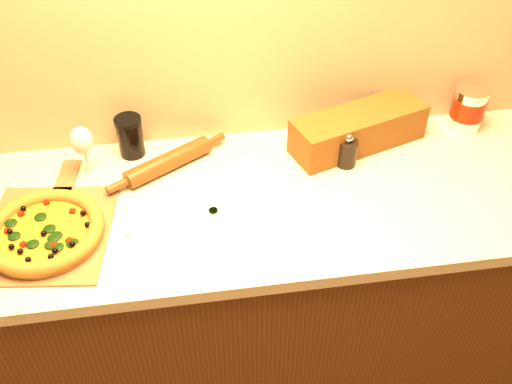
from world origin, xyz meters
The scene contains 11 objects.
cabinet centered at (0.00, 1.43, 0.43)m, with size 2.80×0.65×0.86m, color #4D2A10.
countertop centered at (0.00, 1.43, 0.88)m, with size 2.84×0.68×0.04m, color beige.
pizza_peel centered at (-0.51, 1.37, 0.90)m, with size 0.39×0.53×0.01m.
pizza centered at (-0.51, 1.33, 0.93)m, with size 0.32×0.32×0.05m.
bottle_cap centered at (-0.05, 1.38, 0.90)m, with size 0.03×0.03×0.01m, color black.
pepper_grinder centered at (0.39, 1.53, 0.95)m, with size 0.06×0.06×0.12m.
rolling_pin centered at (-0.16, 1.59, 0.93)m, with size 0.38×0.24×0.06m.
coffee_canister centered at (0.84, 1.67, 0.98)m, with size 0.11×0.11×0.15m.
bread_bag centered at (0.45, 1.63, 0.96)m, with size 0.45×0.15×0.12m, color brown.
wine_glass centered at (-0.41, 1.61, 1.02)m, with size 0.07×0.07×0.17m.
dark_jar centered at (-0.28, 1.69, 0.97)m, with size 0.08×0.08×0.14m.
Camera 1 is at (-0.10, 0.18, 2.04)m, focal length 40.00 mm.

